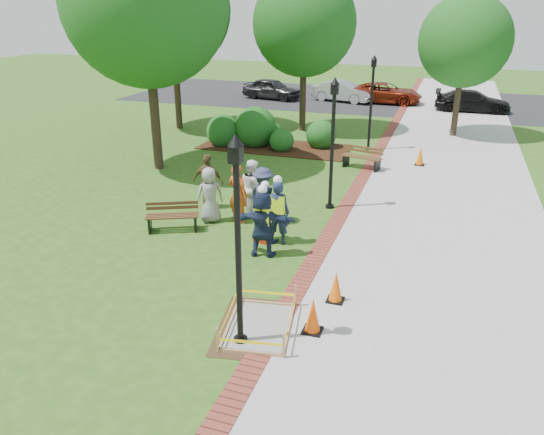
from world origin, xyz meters
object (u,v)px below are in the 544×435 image
(cone_front, at_px, (313,316))
(hivis_worker_b, at_px, (277,211))
(lamp_near, at_px, (238,229))
(hivis_worker_c, at_px, (265,212))
(hivis_worker_a, at_px, (263,221))
(bench_near, at_px, (173,222))
(wet_concrete_pad, at_px, (259,318))

(cone_front, distance_m, hivis_worker_b, 4.51)
(lamp_near, xyz_separation_m, hivis_worker_c, (-1.16, 4.81, -1.58))
(lamp_near, height_order, hivis_worker_a, lamp_near)
(hivis_worker_b, bearing_deg, bench_near, -177.40)
(bench_near, bearing_deg, hivis_worker_b, 2.60)
(bench_near, height_order, cone_front, bench_near)
(wet_concrete_pad, xyz_separation_m, hivis_worker_c, (-1.34, 4.22, 0.66))
(wet_concrete_pad, xyz_separation_m, lamp_near, (-0.18, -0.59, 2.25))
(bench_near, relative_size, cone_front, 2.04)
(wet_concrete_pad, xyz_separation_m, hivis_worker_a, (-1.09, 3.30, 0.75))
(wet_concrete_pad, distance_m, lamp_near, 2.33)
(bench_near, height_order, hivis_worker_c, hivis_worker_c)
(bench_near, distance_m, cone_front, 6.54)
(wet_concrete_pad, xyz_separation_m, cone_front, (1.10, 0.21, 0.15))
(cone_front, xyz_separation_m, lamp_near, (-1.28, -0.80, 2.10))
(wet_concrete_pad, xyz_separation_m, hivis_worker_b, (-0.96, 4.17, 0.76))
(wet_concrete_pad, bearing_deg, lamp_near, -107.22)
(hivis_worker_a, relative_size, hivis_worker_c, 1.11)
(bench_near, xyz_separation_m, cone_front, (5.31, -3.81, 0.11))
(lamp_near, distance_m, hivis_worker_b, 5.05)
(bench_near, xyz_separation_m, lamp_near, (4.02, -4.61, 2.21))
(wet_concrete_pad, distance_m, hivis_worker_a, 3.56)
(cone_front, relative_size, hivis_worker_c, 0.44)
(cone_front, bearing_deg, hivis_worker_c, 121.36)
(wet_concrete_pad, relative_size, hivis_worker_c, 1.42)
(cone_front, distance_m, hivis_worker_c, 4.72)
(bench_near, relative_size, hivis_worker_b, 0.81)
(lamp_near, xyz_separation_m, hivis_worker_a, (-0.91, 3.89, -1.49))
(cone_front, relative_size, lamp_near, 0.19)
(hivis_worker_a, bearing_deg, hivis_worker_c, 105.31)
(hivis_worker_b, relative_size, hivis_worker_c, 1.12)
(cone_front, xyz_separation_m, hivis_worker_a, (-2.19, 3.09, 0.60))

